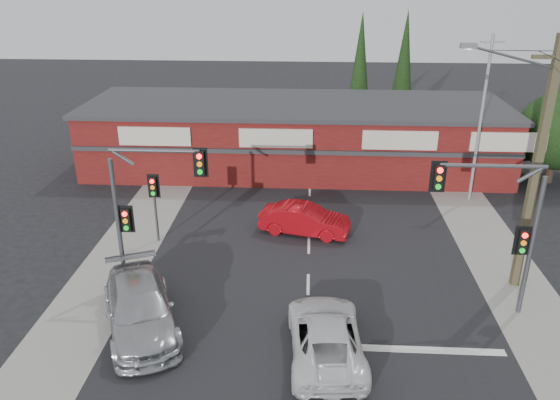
# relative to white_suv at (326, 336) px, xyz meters

# --- Properties ---
(ground) EXTENTS (120.00, 120.00, 0.00)m
(ground) POSITION_rel_white_suv_xyz_m (-0.61, 1.86, -0.72)
(ground) COLOR black
(ground) RESTS_ON ground
(road_strip) EXTENTS (14.00, 70.00, 0.01)m
(road_strip) POSITION_rel_white_suv_xyz_m (-0.61, 6.86, -0.71)
(road_strip) COLOR black
(road_strip) RESTS_ON ground
(verge_left) EXTENTS (3.00, 70.00, 0.02)m
(verge_left) POSITION_rel_white_suv_xyz_m (-9.11, 6.86, -0.71)
(verge_left) COLOR gray
(verge_left) RESTS_ON ground
(verge_right) EXTENTS (3.00, 70.00, 0.02)m
(verge_right) POSITION_rel_white_suv_xyz_m (7.89, 6.86, -0.71)
(verge_right) COLOR gray
(verge_right) RESTS_ON ground
(stop_line) EXTENTS (6.50, 0.35, 0.01)m
(stop_line) POSITION_rel_white_suv_xyz_m (2.89, 0.36, -0.70)
(stop_line) COLOR silver
(stop_line) RESTS_ON ground
(white_suv) EXTENTS (2.74, 5.33, 1.44)m
(white_suv) POSITION_rel_white_suv_xyz_m (0.00, 0.00, 0.00)
(white_suv) COLOR silver
(white_suv) RESTS_ON ground
(silver_suv) EXTENTS (4.34, 6.15, 1.65)m
(silver_suv) POSITION_rel_white_suv_xyz_m (-6.63, 1.10, 0.11)
(silver_suv) COLOR #A4A7A9
(silver_suv) RESTS_ON ground
(red_sedan) EXTENTS (4.61, 2.48, 1.44)m
(red_sedan) POSITION_rel_white_suv_xyz_m (-0.83, 9.09, 0.00)
(red_sedan) COLOR #A20A11
(red_sedan) RESTS_ON ground
(lane_dashes) EXTENTS (0.12, 45.95, 0.01)m
(lane_dashes) POSITION_rel_white_suv_xyz_m (-0.61, 6.04, -0.70)
(lane_dashes) COLOR silver
(lane_dashes) RESTS_ON ground
(shop_building) EXTENTS (27.30, 8.40, 4.22)m
(shop_building) POSITION_rel_white_suv_xyz_m (-1.60, 18.85, 1.41)
(shop_building) COLOR #531110
(shop_building) RESTS_ON ground
(tree_cluster) EXTENTS (5.90, 5.10, 5.50)m
(tree_cluster) POSITION_rel_white_suv_xyz_m (14.08, 17.30, 2.18)
(tree_cluster) COLOR #2D2116
(tree_cluster) RESTS_ON ground
(conifer_near) EXTENTS (1.80, 1.80, 9.25)m
(conifer_near) POSITION_rel_white_suv_xyz_m (2.89, 25.86, 4.76)
(conifer_near) COLOR #2D2116
(conifer_near) RESTS_ON ground
(conifer_far) EXTENTS (1.80, 1.80, 9.25)m
(conifer_far) POSITION_rel_white_suv_xyz_m (6.39, 27.86, 4.76)
(conifer_far) COLOR #2D2116
(conifer_far) RESTS_ON ground
(traffic_mast_left) EXTENTS (3.77, 0.27, 5.97)m
(traffic_mast_left) POSITION_rel_white_suv_xyz_m (-7.04, 3.87, 3.21)
(traffic_mast_left) COLOR #47494C
(traffic_mast_left) RESTS_ON ground
(traffic_mast_right) EXTENTS (3.96, 0.27, 5.97)m
(traffic_mast_right) POSITION_rel_white_suv_xyz_m (6.25, 2.87, 3.23)
(traffic_mast_right) COLOR #47494C
(traffic_mast_right) RESTS_ON ground
(pedestal_signal) EXTENTS (0.55, 0.27, 3.38)m
(pedestal_signal) POSITION_rel_white_suv_xyz_m (-7.81, 7.87, 1.69)
(pedestal_signal) COLOR #47494C
(pedestal_signal) RESTS_ON ground
(utility_pole) EXTENTS (4.38, 0.59, 10.00)m
(utility_pole) POSITION_rel_white_suv_xyz_m (7.75, 4.85, 4.68)
(utility_pole) COLOR brown
(utility_pole) RESTS_ON ground
(steel_pole) EXTENTS (1.20, 0.16, 9.00)m
(steel_pole) POSITION_rel_white_suv_xyz_m (8.39, 13.86, 3.98)
(steel_pole) COLOR gray
(steel_pole) RESTS_ON ground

